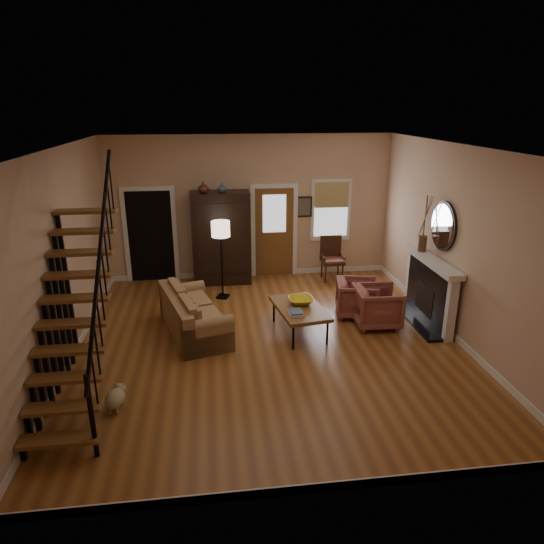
{
  "coord_description": "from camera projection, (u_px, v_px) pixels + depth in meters",
  "views": [
    {
      "loc": [
        -0.93,
        -7.51,
        3.93
      ],
      "look_at": [
        0.1,
        0.4,
        1.15
      ],
      "focal_mm": 32.0,
      "sensor_mm": 36.0,
      "label": 1
    }
  ],
  "objects": [
    {
      "name": "room",
      "position": [
        237.0,
        234.0,
        9.54
      ],
      "size": [
        7.0,
        7.33,
        3.3
      ],
      "color": "#985826",
      "rests_on": "ground"
    },
    {
      "name": "staircase",
      "position": [
        71.0,
        291.0,
        6.35
      ],
      "size": [
        0.94,
        2.8,
        3.2
      ],
      "primitive_type": null,
      "color": "brown",
      "rests_on": "ground"
    },
    {
      "name": "fireplace",
      "position": [
        432.0,
        284.0,
        9.04
      ],
      "size": [
        0.33,
        1.95,
        2.3
      ],
      "color": "black",
      "rests_on": "ground"
    },
    {
      "name": "armoire",
      "position": [
        221.0,
        238.0,
        10.95
      ],
      "size": [
        1.3,
        0.6,
        2.1
      ],
      "primitive_type": null,
      "color": "black",
      "rests_on": "ground"
    },
    {
      "name": "vase_a",
      "position": [
        203.0,
        187.0,
        10.43
      ],
      "size": [
        0.24,
        0.24,
        0.25
      ],
      "primitive_type": "imported",
      "color": "#4C2619",
      "rests_on": "armoire"
    },
    {
      "name": "vase_b",
      "position": [
        222.0,
        188.0,
        10.49
      ],
      "size": [
        0.2,
        0.2,
        0.21
      ],
      "primitive_type": "imported",
      "color": "#334C60",
      "rests_on": "armoire"
    },
    {
      "name": "sofa",
      "position": [
        194.0,
        314.0,
        8.67
      ],
      "size": [
        1.37,
        2.14,
        0.74
      ],
      "primitive_type": null,
      "rotation": [
        0.0,
        0.0,
        0.28
      ],
      "color": "#A17549",
      "rests_on": "ground"
    },
    {
      "name": "coffee_table",
      "position": [
        299.0,
        320.0,
        8.71
      ],
      "size": [
        0.97,
        1.42,
        0.51
      ],
      "primitive_type": null,
      "rotation": [
        0.0,
        0.0,
        0.16
      ],
      "color": "brown",
      "rests_on": "ground"
    },
    {
      "name": "bowl",
      "position": [
        301.0,
        300.0,
        8.75
      ],
      "size": [
        0.45,
        0.45,
        0.11
      ],
      "primitive_type": "imported",
      "color": "gold",
      "rests_on": "coffee_table"
    },
    {
      "name": "books",
      "position": [
        296.0,
        312.0,
        8.32
      ],
      "size": [
        0.24,
        0.33,
        0.06
      ],
      "primitive_type": null,
      "color": "beige",
      "rests_on": "coffee_table"
    },
    {
      "name": "armchair_left",
      "position": [
        377.0,
        307.0,
        8.96
      ],
      "size": [
        0.86,
        0.84,
        0.75
      ],
      "primitive_type": "imported",
      "rotation": [
        0.0,
        0.0,
        1.52
      ],
      "color": "maroon",
      "rests_on": "ground"
    },
    {
      "name": "armchair_right",
      "position": [
        357.0,
        298.0,
        9.4
      ],
      "size": [
        0.93,
        0.91,
        0.71
      ],
      "primitive_type": "imported",
      "rotation": [
        0.0,
        0.0,
        1.36
      ],
      "color": "maroon",
      "rests_on": "ground"
    },
    {
      "name": "floor_lamp",
      "position": [
        222.0,
        260.0,
        10.1
      ],
      "size": [
        0.49,
        0.49,
        1.67
      ],
      "primitive_type": null,
      "rotation": [
        0.0,
        0.0,
        -0.35
      ],
      "color": "black",
      "rests_on": "ground"
    },
    {
      "name": "side_chair",
      "position": [
        332.0,
        259.0,
        11.26
      ],
      "size": [
        0.54,
        0.54,
        1.02
      ],
      "primitive_type": null,
      "color": "#3C2313",
      "rests_on": "ground"
    },
    {
      "name": "dog",
      "position": [
        115.0,
        400.0,
        6.53
      ],
      "size": [
        0.31,
        0.45,
        0.3
      ],
      "primitive_type": null,
      "rotation": [
        0.0,
        0.0,
        -0.17
      ],
      "color": "tan",
      "rests_on": "ground"
    }
  ]
}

